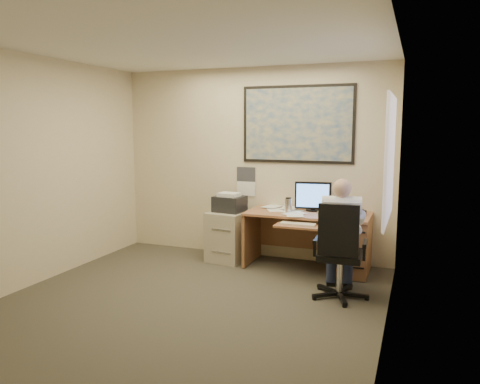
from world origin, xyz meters
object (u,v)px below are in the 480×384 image
at_px(desk, 333,237).
at_px(person, 341,238).
at_px(filing_cabinet, 230,231).
at_px(office_chair, 339,271).

bearing_deg(desk, person, -75.62).
distance_m(filing_cabinet, office_chair, 1.95).
bearing_deg(desk, filing_cabinet, -179.43).
distance_m(desk, office_chair, 1.04).
bearing_deg(filing_cabinet, office_chair, -22.89).
relative_size(office_chair, person, 0.82).
xyz_separation_m(desk, office_chair, (0.23, -1.00, -0.13)).
relative_size(desk, person, 1.22).
distance_m(desk, filing_cabinet, 1.45).
xyz_separation_m(filing_cabinet, person, (1.69, -0.91, 0.25)).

